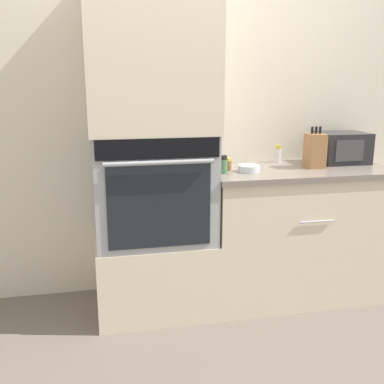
{
  "coord_description": "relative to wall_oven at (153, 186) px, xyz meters",
  "views": [
    {
      "loc": [
        -0.67,
        -2.36,
        1.42
      ],
      "look_at": [
        -0.14,
        0.21,
        0.77
      ],
      "focal_mm": 42.0,
      "sensor_mm": 36.0,
      "label": 1
    }
  ],
  "objects": [
    {
      "name": "counter_unit",
      "position": [
        0.95,
        0.0,
        -0.36
      ],
      "size": [
        1.19,
        0.63,
        0.88
      ],
      "color": "beige",
      "rests_on": "ground_plane"
    },
    {
      "name": "oven_cabinet_base",
      "position": [
        0.0,
        0.0,
        -0.56
      ],
      "size": [
        0.72,
        0.6,
        0.47
      ],
      "color": "beige",
      "rests_on": "ground_plane"
    },
    {
      "name": "condiment_jar_near",
      "position": [
        0.9,
        0.22,
        0.13
      ],
      "size": [
        0.04,
        0.04,
        0.12
      ],
      "color": "silver",
      "rests_on": "counter_unit"
    },
    {
      "name": "bowl",
      "position": [
        0.59,
        -0.07,
        0.1
      ],
      "size": [
        0.13,
        0.13,
        0.04
      ],
      "color": "silver",
      "rests_on": "counter_unit"
    },
    {
      "name": "wall_back",
      "position": [
        0.36,
        0.33,
        0.45
      ],
      "size": [
        8.0,
        0.05,
        2.5
      ],
      "color": "beige",
      "rests_on": "ground_plane"
    },
    {
      "name": "knife_block",
      "position": [
        1.05,
        -0.02,
        0.19
      ],
      "size": [
        0.11,
        0.12,
        0.26
      ],
      "color": "olive",
      "rests_on": "counter_unit"
    },
    {
      "name": "wall_oven",
      "position": [
        0.0,
        0.0,
        0.0
      ],
      "size": [
        0.7,
        0.64,
        0.65
      ],
      "color": "#9EA0A5",
      "rests_on": "oven_cabinet_base"
    },
    {
      "name": "oven_cabinet_upper",
      "position": [
        -0.0,
        0.0,
        0.77
      ],
      "size": [
        0.72,
        0.6,
        0.9
      ],
      "color": "beige",
      "rests_on": "wall_oven"
    },
    {
      "name": "ground_plane",
      "position": [
        0.36,
        -0.3,
        -0.8
      ],
      "size": [
        12.0,
        12.0,
        0.0
      ],
      "primitive_type": "plane",
      "color": "#6B6056"
    },
    {
      "name": "condiment_jar_mid",
      "position": [
        0.42,
        -0.08,
        0.13
      ],
      "size": [
        0.05,
        0.05,
        0.11
      ],
      "color": "#427047",
      "rests_on": "counter_unit"
    },
    {
      "name": "microwave",
      "position": [
        1.31,
        0.11,
        0.18
      ],
      "size": [
        0.32,
        0.27,
        0.21
      ],
      "color": "#232326",
      "rests_on": "counter_unit"
    },
    {
      "name": "condiment_jar_far",
      "position": [
        0.47,
        0.01,
        0.12
      ],
      "size": [
        0.06,
        0.06,
        0.08
      ],
      "color": "brown",
      "rests_on": "counter_unit"
    }
  ]
}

